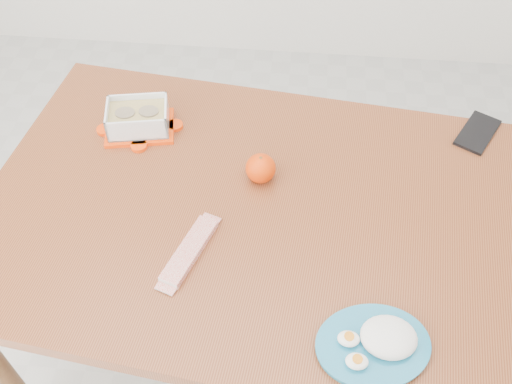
# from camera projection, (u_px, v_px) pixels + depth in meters

# --- Properties ---
(ground) EXTENTS (3.50, 3.50, 0.00)m
(ground) POSITION_uv_depth(u_px,v_px,m) (205.00, 354.00, 1.93)
(ground) COLOR #B7B7B2
(ground) RESTS_ON ground
(dining_table) EXTENTS (1.43, 1.05, 0.75)m
(dining_table) POSITION_uv_depth(u_px,v_px,m) (256.00, 230.00, 1.44)
(dining_table) COLOR brown
(dining_table) RESTS_ON ground
(food_container) EXTENTS (0.21, 0.17, 0.08)m
(food_container) POSITION_uv_depth(u_px,v_px,m) (138.00, 119.00, 1.53)
(food_container) COLOR #FD3F07
(food_container) RESTS_ON dining_table
(orange_fruit) EXTENTS (0.08, 0.08, 0.08)m
(orange_fruit) POSITION_uv_depth(u_px,v_px,m) (261.00, 168.00, 1.41)
(orange_fruit) COLOR #F04B04
(orange_fruit) RESTS_ON dining_table
(rice_plate) EXTENTS (0.27, 0.27, 0.06)m
(rice_plate) POSITION_uv_depth(u_px,v_px,m) (378.00, 342.00, 1.13)
(rice_plate) COLOR teal
(rice_plate) RESTS_ON dining_table
(candy_bar) EXTENTS (0.11, 0.20, 0.02)m
(candy_bar) POSITION_uv_depth(u_px,v_px,m) (189.00, 251.00, 1.29)
(candy_bar) COLOR red
(candy_bar) RESTS_ON dining_table
(smartphone) EXTENTS (0.15, 0.18, 0.01)m
(smartphone) POSITION_uv_depth(u_px,v_px,m) (478.00, 132.00, 1.55)
(smartphone) COLOR black
(smartphone) RESTS_ON dining_table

